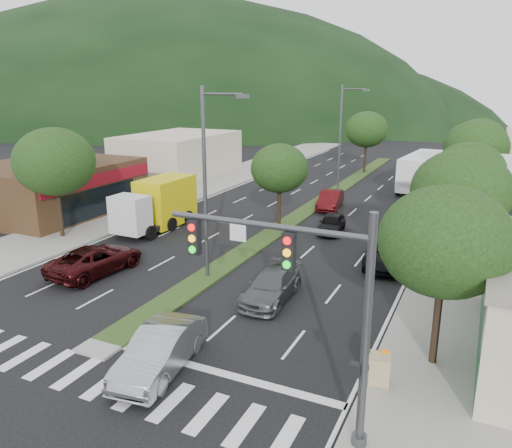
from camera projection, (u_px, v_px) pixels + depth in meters
The scene contains 28 objects.
ground at pixel (106, 345), 19.95m from camera, with size 160.00×160.00×0.00m, color black.
sidewalk_right at pixel (472, 225), 36.61m from camera, with size 5.00×90.00×0.15m, color gray.
sidewalk_left at pixel (180, 193), 47.02m from camera, with size 6.00×90.00×0.15m, color gray.
median at pixel (322, 200), 44.33m from camera, with size 1.60×56.00×0.12m, color #233A15.
crosswalk at pixel (68, 370), 18.21m from camera, with size 19.00×2.20×0.01m, color silver.
traffic_signal at pixel (311, 290), 13.66m from camera, with size 6.12×0.40×7.00m.
shop_left at pixel (52, 188), 40.01m from camera, with size 10.15×12.00×4.00m.
bldg_left_far at pixel (179, 154), 56.71m from camera, with size 9.00×14.00×4.60m, color beige.
hill_far at pixel (149, 118), 148.46m from camera, with size 176.00×132.00×82.00m, color black.
tree_r_a at pixel (445, 242), 17.23m from camera, with size 4.60×4.60×6.63m.
tree_r_b at pixel (461, 192), 24.14m from camera, with size 4.80×4.80×6.94m.
tree_r_c at pixel (469, 172), 31.19m from camera, with size 4.40×4.40×6.48m.
tree_r_d at pixel (476, 147), 39.79m from camera, with size 5.00×5.00×7.17m.
tree_r_e at pixel (480, 139), 48.58m from camera, with size 4.60×4.60×6.71m.
tree_med_near at pixel (279, 168), 34.43m from camera, with size 4.00×4.00×6.02m.
tree_med_far at pixel (367, 129), 56.93m from camera, with size 4.80×4.80×6.94m.
tree_l_a at pixel (55, 162), 32.36m from camera, with size 5.20×5.20×7.25m.
streetlight_near at pixel (208, 175), 25.32m from camera, with size 2.60×0.25×10.00m.
streetlight_mid at pixel (342, 133), 47.10m from camera, with size 2.60×0.25×10.00m.
sedan_silver at pixel (160, 351), 17.99m from camera, with size 1.69×4.86×1.60m, color #95979C.
suv_maroon at pixel (96, 260), 27.35m from camera, with size 2.57×5.57×1.55m, color #330B0C.
car_queue_a at pixel (332, 223), 34.91m from camera, with size 1.55×3.86×1.32m, color black.
car_queue_b at pixel (271, 286), 23.97m from camera, with size 1.93×4.74×1.37m, color #4D4E52.
car_queue_c at pixel (330, 200), 41.39m from camera, with size 1.62×4.65×1.53m, color #480C0E.
car_queue_d at pixel (388, 252), 28.54m from camera, with size 2.55×5.52×1.53m, color black.
box_truck at pixel (159, 205), 35.72m from camera, with size 2.87×7.15×3.50m.
motorhome at pixel (422, 171), 48.34m from camera, with size 3.64×9.32×3.49m.
a_frame_sign at pixel (380, 368), 16.85m from camera, with size 0.82×0.89×1.54m.
Camera 1 is at (13.03, -13.64, 10.10)m, focal length 35.00 mm.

